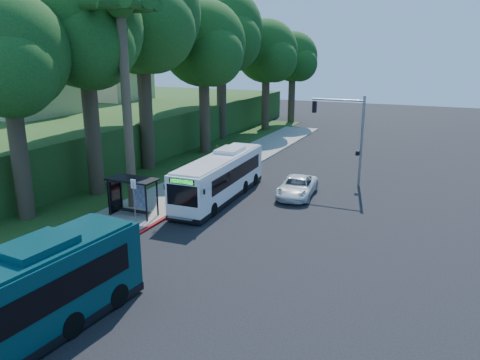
% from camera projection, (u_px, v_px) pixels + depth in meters
% --- Properties ---
extents(ground, '(140.00, 140.00, 0.00)m').
position_uv_depth(ground, '(254.00, 217.00, 29.77)').
color(ground, black).
rests_on(ground, ground).
extents(sidewalk, '(4.50, 70.00, 0.12)m').
position_uv_depth(sidewalk, '(157.00, 202.00, 32.61)').
color(sidewalk, gray).
rests_on(sidewalk, ground).
extents(red_curb, '(0.25, 30.00, 0.13)m').
position_uv_depth(red_curb, '(152.00, 226.00, 28.19)').
color(red_curb, maroon).
rests_on(red_curb, ground).
extents(grass_verge, '(8.00, 70.00, 0.06)m').
position_uv_depth(grass_verge, '(133.00, 177.00, 39.25)').
color(grass_verge, '#234719').
rests_on(grass_verge, ground).
extents(bus_shelter, '(3.20, 1.51, 2.55)m').
position_uv_depth(bus_shelter, '(131.00, 189.00, 29.61)').
color(bus_shelter, black).
rests_on(bus_shelter, ground).
extents(stop_sign_pole, '(0.35, 0.06, 3.17)m').
position_uv_depth(stop_sign_pole, '(134.00, 198.00, 26.92)').
color(stop_sign_pole, gray).
rests_on(stop_sign_pole, ground).
extents(traffic_signal_pole, '(4.10, 0.30, 7.00)m').
position_uv_depth(traffic_signal_pole, '(349.00, 129.00, 35.90)').
color(traffic_signal_pole, gray).
rests_on(traffic_signal_pole, ground).
extents(palm_tree, '(4.20, 4.20, 14.40)m').
position_uv_depth(palm_tree, '(121.00, 14.00, 28.33)').
color(palm_tree, '#4C3F2D').
rests_on(palm_tree, ground).
extents(hillside_backdrop, '(24.00, 60.00, 8.80)m').
position_uv_depth(hillside_backdrop, '(89.00, 122.00, 52.69)').
color(hillside_backdrop, '#234719').
rests_on(hillside_backdrop, ground).
extents(tree_0, '(8.40, 8.00, 15.70)m').
position_uv_depth(tree_0, '(85.00, 36.00, 31.60)').
color(tree_0, '#382B1E').
rests_on(tree_0, ground).
extents(tree_1, '(10.50, 10.00, 18.26)m').
position_uv_depth(tree_1, '(142.00, 19.00, 38.60)').
color(tree_1, '#382B1E').
rests_on(tree_1, ground).
extents(tree_2, '(8.82, 8.40, 15.12)m').
position_uv_depth(tree_2, '(204.00, 48.00, 45.68)').
color(tree_2, '#382B1E').
rests_on(tree_2, ground).
extents(tree_3, '(10.08, 9.60, 17.28)m').
position_uv_depth(tree_3, '(222.00, 34.00, 53.09)').
color(tree_3, '#382B1E').
rests_on(tree_3, ground).
extents(tree_4, '(8.40, 8.00, 14.14)m').
position_uv_depth(tree_4, '(267.00, 54.00, 59.76)').
color(tree_4, '#382B1E').
rests_on(tree_4, ground).
extents(tree_5, '(7.35, 7.00, 12.86)m').
position_uv_depth(tree_5, '(293.00, 59.00, 66.63)').
color(tree_5, '#382B1E').
rests_on(tree_5, ground).
extents(tree_6, '(7.56, 7.20, 13.74)m').
position_uv_depth(tree_6, '(8.00, 60.00, 26.92)').
color(tree_6, '#382B1E').
rests_on(tree_6, ground).
extents(white_bus, '(2.82, 11.25, 3.33)m').
position_uv_depth(white_bus, '(221.00, 176.00, 33.20)').
color(white_bus, white).
rests_on(white_bus, ground).
extents(pickup, '(2.80, 5.30, 1.42)m').
position_uv_depth(pickup, '(297.00, 187.00, 33.93)').
color(pickup, white).
rests_on(pickup, ground).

